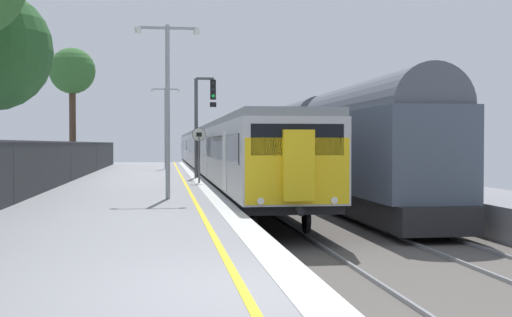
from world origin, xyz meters
TOP-DOWN VIEW (x-y plane):
  - commuter_train_at_platform at (2.10, 39.12)m, footprint 2.83×61.20m
  - freight_train_adjacent_track at (6.10, 29.29)m, footprint 2.60×40.57m
  - signal_gantry at (0.62, 26.00)m, footprint 1.10×0.24m
  - speed_limit_sign at (0.25, 21.30)m, footprint 0.59×0.08m
  - platform_lamp_mid at (-1.14, 13.17)m, footprint 2.00×0.20m
  - platform_lamp_far at (-1.14, 38.11)m, footprint 2.00×0.20m
  - background_tree_centre at (-7.36, 38.78)m, footprint 3.08×3.08m

SIDE VIEW (x-z plane):
  - commuter_train_at_platform at x=2.10m, z-range -0.64..3.17m
  - speed_limit_sign at x=0.25m, z-range 0.34..2.75m
  - freight_train_adjacent_track at x=6.10m, z-range -0.76..4.15m
  - signal_gantry at x=0.62m, z-range 0.63..5.66m
  - platform_lamp_mid at x=-1.14m, z-range 0.50..5.90m
  - platform_lamp_far at x=-1.14m, z-range 0.50..6.00m
  - background_tree_centre at x=-7.36m, z-range 2.34..10.48m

